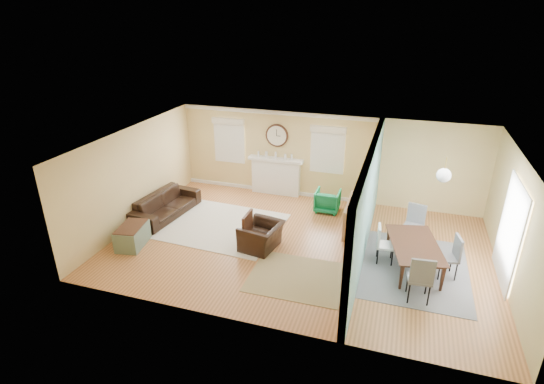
# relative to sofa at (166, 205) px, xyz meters

# --- Properties ---
(floor) EXTENTS (9.00, 9.00, 0.00)m
(floor) POSITION_rel_sofa_xyz_m (3.96, -0.47, -0.32)
(floor) COLOR #985A31
(floor) RESTS_ON ground
(wall_back) EXTENTS (9.00, 0.02, 2.60)m
(wall_back) POSITION_rel_sofa_xyz_m (3.96, 2.53, 0.98)
(wall_back) COLOR tan
(wall_back) RESTS_ON ground
(wall_front) EXTENTS (9.00, 0.02, 2.60)m
(wall_front) POSITION_rel_sofa_xyz_m (3.96, -3.47, 0.98)
(wall_front) COLOR tan
(wall_front) RESTS_ON ground
(wall_left) EXTENTS (0.02, 6.00, 2.60)m
(wall_left) POSITION_rel_sofa_xyz_m (-0.54, -0.47, 0.98)
(wall_left) COLOR tan
(wall_left) RESTS_ON ground
(wall_right) EXTENTS (0.02, 6.00, 2.60)m
(wall_right) POSITION_rel_sofa_xyz_m (8.46, -0.47, 0.98)
(wall_right) COLOR tan
(wall_right) RESTS_ON ground
(ceiling) EXTENTS (9.00, 6.00, 0.02)m
(ceiling) POSITION_rel_sofa_xyz_m (3.96, -0.47, 2.28)
(ceiling) COLOR white
(ceiling) RESTS_ON wall_back
(partition) EXTENTS (0.17, 6.00, 2.60)m
(partition) POSITION_rel_sofa_xyz_m (5.47, -0.19, 1.03)
(partition) COLOR tan
(partition) RESTS_ON ground
(fireplace) EXTENTS (1.70, 0.30, 1.17)m
(fireplace) POSITION_rel_sofa_xyz_m (2.46, 2.41, 0.27)
(fireplace) COLOR white
(fireplace) RESTS_ON ground
(wall_clock) EXTENTS (0.70, 0.07, 0.70)m
(wall_clock) POSITION_rel_sofa_xyz_m (2.46, 2.50, 1.53)
(wall_clock) COLOR #462617
(wall_clock) RESTS_ON wall_back
(window_left) EXTENTS (1.05, 0.13, 1.42)m
(window_left) POSITION_rel_sofa_xyz_m (0.91, 2.48, 1.33)
(window_left) COLOR white
(window_left) RESTS_ON wall_back
(window_right) EXTENTS (1.05, 0.13, 1.42)m
(window_right) POSITION_rel_sofa_xyz_m (4.01, 2.48, 1.33)
(window_right) COLOR white
(window_right) RESTS_ON wall_back
(french_doors) EXTENTS (0.06, 1.70, 2.20)m
(french_doors) POSITION_rel_sofa_xyz_m (8.41, -0.47, 0.78)
(french_doors) COLOR white
(french_doors) RESTS_ON ground
(pendant) EXTENTS (0.30, 0.30, 0.55)m
(pendant) POSITION_rel_sofa_xyz_m (6.96, -0.47, 1.88)
(pendant) COLOR gold
(pendant) RESTS_ON ceiling
(rug_cream) EXTENTS (3.07, 2.70, 0.02)m
(rug_cream) POSITION_rel_sofa_xyz_m (1.78, -0.12, -0.32)
(rug_cream) COLOR #F0E6CC
(rug_cream) RESTS_ON floor
(rug_jute) EXTENTS (2.06, 1.70, 0.01)m
(rug_jute) POSITION_rel_sofa_xyz_m (4.25, -1.79, -0.32)
(rug_jute) COLOR tan
(rug_jute) RESTS_ON floor
(rug_grey) EXTENTS (2.35, 2.93, 0.01)m
(rug_grey) POSITION_rel_sofa_xyz_m (6.63, -0.66, -0.32)
(rug_grey) COLOR slate
(rug_grey) RESTS_ON floor
(sofa) EXTENTS (1.12, 2.30, 0.65)m
(sofa) POSITION_rel_sofa_xyz_m (0.00, 0.00, 0.00)
(sofa) COLOR black
(sofa) RESTS_ON floor
(eames_chair) EXTENTS (1.00, 1.10, 0.64)m
(eames_chair) POSITION_rel_sofa_xyz_m (3.11, -0.85, -0.00)
(eames_chair) COLOR black
(eames_chair) RESTS_ON floor
(green_chair) EXTENTS (0.67, 0.69, 0.63)m
(green_chair) POSITION_rel_sofa_xyz_m (4.23, 1.67, -0.01)
(green_chair) COLOR #006936
(green_chair) RESTS_ON floor
(trunk) EXTENTS (0.71, 0.99, 0.53)m
(trunk) POSITION_rel_sofa_xyz_m (0.07, -1.70, -0.06)
(trunk) COLOR slate
(trunk) RESTS_ON floor
(credenza) EXTENTS (0.50, 1.47, 0.80)m
(credenza) POSITION_rel_sofa_xyz_m (5.16, 0.76, 0.08)
(credenza) COLOR #9B7147
(credenza) RESTS_ON floor
(tv) EXTENTS (0.21, 1.04, 0.60)m
(tv) POSITION_rel_sofa_xyz_m (5.14, 0.76, 0.77)
(tv) COLOR black
(tv) RESTS_ON credenza
(garden_stool) EXTENTS (0.35, 0.35, 0.51)m
(garden_stool) POSITION_rel_sofa_xyz_m (5.21, -0.30, -0.07)
(garden_stool) COLOR white
(garden_stool) RESTS_ON floor
(potted_plant) EXTENTS (0.45, 0.43, 0.39)m
(potted_plant) POSITION_rel_sofa_xyz_m (5.21, -0.30, 0.38)
(potted_plant) COLOR #337F33
(potted_plant) RESTS_ON garden_stool
(dining_table) EXTENTS (1.37, 1.96, 0.63)m
(dining_table) POSITION_rel_sofa_xyz_m (6.63, -0.66, -0.01)
(dining_table) COLOR #462617
(dining_table) RESTS_ON floor
(dining_chair_n) EXTENTS (0.53, 0.53, 1.00)m
(dining_chair_n) POSITION_rel_sofa_xyz_m (6.56, 0.47, 0.26)
(dining_chair_n) COLOR slate
(dining_chair_n) RESTS_ON floor
(dining_chair_s) EXTENTS (0.50, 0.50, 1.04)m
(dining_chair_s) POSITION_rel_sofa_xyz_m (6.71, -1.78, 0.29)
(dining_chair_s) COLOR slate
(dining_chair_s) RESTS_ON floor
(dining_chair_w) EXTENTS (0.43, 0.43, 0.89)m
(dining_chair_w) POSITION_rel_sofa_xyz_m (5.99, -0.57, 0.20)
(dining_chair_w) COLOR white
(dining_chair_w) RESTS_ON floor
(dining_chair_e) EXTENTS (0.51, 0.51, 0.97)m
(dining_chair_e) POSITION_rel_sofa_xyz_m (7.27, -0.76, 0.24)
(dining_chair_e) COLOR slate
(dining_chair_e) RESTS_ON floor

